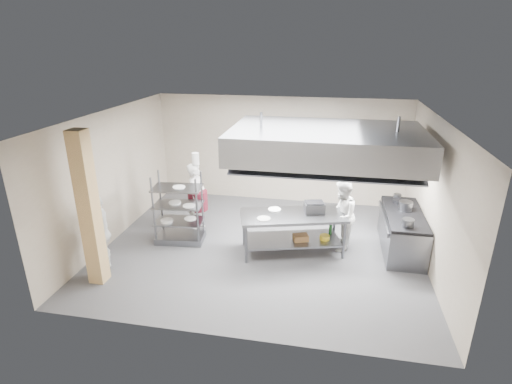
% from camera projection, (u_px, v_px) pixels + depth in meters
% --- Properties ---
extents(floor, '(7.00, 7.00, 0.00)m').
position_uv_depth(floor, '(262.00, 247.00, 9.10)').
color(floor, '#39393C').
rests_on(floor, ground).
extents(ceiling, '(7.00, 7.00, 0.00)m').
position_uv_depth(ceiling, '(262.00, 116.00, 8.03)').
color(ceiling, silver).
rests_on(ceiling, wall_back).
extents(wall_back, '(7.00, 0.00, 7.00)m').
position_uv_depth(wall_back, '(280.00, 150.00, 11.32)').
color(wall_back, tan).
rests_on(wall_back, ground).
extents(wall_left, '(0.00, 6.00, 6.00)m').
position_uv_depth(wall_left, '(113.00, 176.00, 9.18)').
color(wall_left, tan).
rests_on(wall_left, ground).
extents(wall_right, '(0.00, 6.00, 6.00)m').
position_uv_depth(wall_right, '(435.00, 197.00, 7.95)').
color(wall_right, tan).
rests_on(wall_right, ground).
extents(column, '(0.30, 0.30, 3.00)m').
position_uv_depth(column, '(89.00, 210.00, 7.33)').
color(column, '#DAB070').
rests_on(column, floor).
extents(exhaust_hood, '(4.00, 2.50, 0.60)m').
position_uv_depth(exhaust_hood, '(326.00, 143.00, 8.39)').
color(exhaust_hood, gray).
rests_on(exhaust_hood, ceiling).
extents(hood_strip_a, '(1.60, 0.12, 0.04)m').
position_uv_depth(hood_strip_a, '(284.00, 155.00, 8.66)').
color(hood_strip_a, white).
rests_on(hood_strip_a, exhaust_hood).
extents(hood_strip_b, '(1.60, 0.12, 0.04)m').
position_uv_depth(hood_strip_b, '(369.00, 160.00, 8.34)').
color(hood_strip_b, white).
rests_on(hood_strip_b, exhaust_hood).
extents(wall_shelf, '(1.50, 0.28, 0.04)m').
position_uv_depth(wall_shelf, '(345.00, 155.00, 10.86)').
color(wall_shelf, gray).
rests_on(wall_shelf, wall_back).
extents(island, '(2.42, 1.51, 0.91)m').
position_uv_depth(island, '(292.00, 233.00, 8.76)').
color(island, gray).
rests_on(island, floor).
extents(island_worktop, '(2.42, 1.51, 0.06)m').
position_uv_depth(island_worktop, '(293.00, 216.00, 8.61)').
color(island_worktop, gray).
rests_on(island_worktop, island).
extents(island_undershelf, '(2.22, 1.37, 0.04)m').
position_uv_depth(island_undershelf, '(292.00, 239.00, 8.82)').
color(island_undershelf, gray).
rests_on(island_undershelf, island).
extents(pass_rack, '(1.15, 0.74, 1.64)m').
position_uv_depth(pass_rack, '(179.00, 208.00, 9.13)').
color(pass_rack, slate).
rests_on(pass_rack, floor).
extents(cooking_range, '(0.80, 2.00, 0.84)m').
position_uv_depth(cooking_range, '(402.00, 232.00, 8.87)').
color(cooking_range, slate).
rests_on(cooking_range, floor).
extents(range_top, '(0.78, 1.96, 0.06)m').
position_uv_depth(range_top, '(405.00, 214.00, 8.71)').
color(range_top, black).
rests_on(range_top, cooking_range).
extents(chef_head, '(0.45, 0.64, 1.70)m').
position_uv_depth(chef_head, '(197.00, 197.00, 9.70)').
color(chef_head, white).
rests_on(chef_head, floor).
extents(chef_line, '(0.70, 0.85, 1.62)m').
position_uv_depth(chef_line, '(341.00, 215.00, 8.79)').
color(chef_line, white).
rests_on(chef_line, floor).
extents(chef_plating, '(0.75, 1.05, 1.66)m').
position_uv_depth(chef_plating, '(100.00, 233.00, 7.94)').
color(chef_plating, silver).
rests_on(chef_plating, floor).
extents(griddle, '(0.49, 0.42, 0.21)m').
position_uv_depth(griddle, '(314.00, 207.00, 8.69)').
color(griddle, slate).
rests_on(griddle, island_worktop).
extents(wicker_basket, '(0.37, 0.32, 0.14)m').
position_uv_depth(wicker_basket, '(301.00, 238.00, 8.71)').
color(wicker_basket, olive).
rests_on(wicker_basket, island_undershelf).
extents(stockpot, '(0.29, 0.29, 0.20)m').
position_uv_depth(stockpot, '(406.00, 206.00, 8.80)').
color(stockpot, gray).
rests_on(stockpot, range_top).
extents(plate_stack, '(0.28, 0.28, 0.05)m').
position_uv_depth(plate_stack, '(179.00, 220.00, 9.24)').
color(plate_stack, white).
rests_on(plate_stack, pass_rack).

